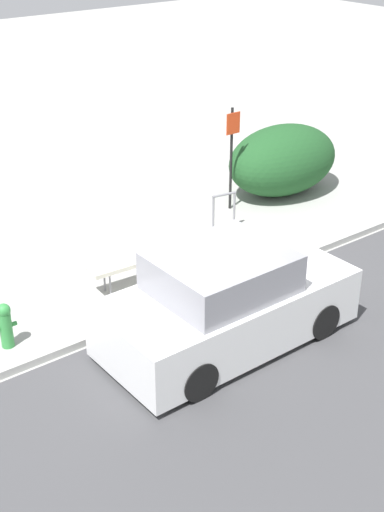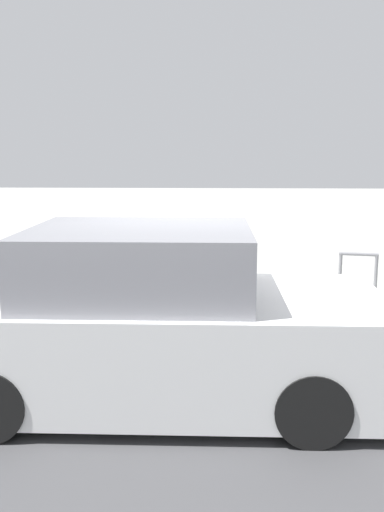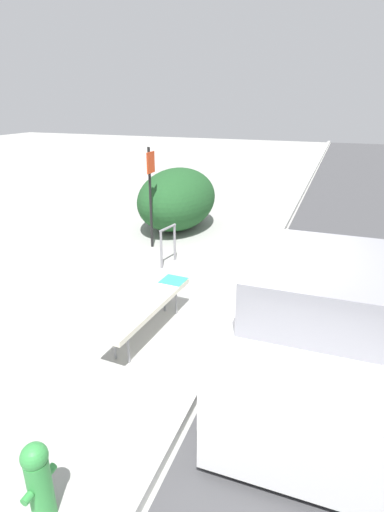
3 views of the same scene
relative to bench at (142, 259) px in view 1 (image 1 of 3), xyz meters
name	(u,v)px [view 1 (image 1 of 3)]	position (x,y,z in m)	size (l,w,h in m)	color
ground_plane	(194,300)	(0.36, -1.07, -0.47)	(60.00, 60.00, 0.00)	#9E9E99
curb	(194,296)	(0.36, -1.07, -0.41)	(60.00, 0.20, 0.13)	#A8A8A3
bench	(142,259)	(0.00, 0.00, 0.00)	(2.05, 0.51, 0.53)	gray
bike_rack	(224,208)	(2.59, 0.82, 0.03)	(0.55, 0.15, 0.83)	gray
sign_post	(232,149)	(3.43, 1.60, 0.91)	(0.36, 0.08, 2.30)	black
fire_hydrant	(5,324)	(-2.83, -0.42, -0.07)	(0.36, 0.22, 0.77)	#338C3F
shrub_hedge	(283,160)	(5.01, 1.61, 0.33)	(2.87, 1.88, 1.60)	#1E4C23
parked_car_near	(227,303)	(-0.02, -2.39, 0.23)	(4.07, 1.89, 1.59)	black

